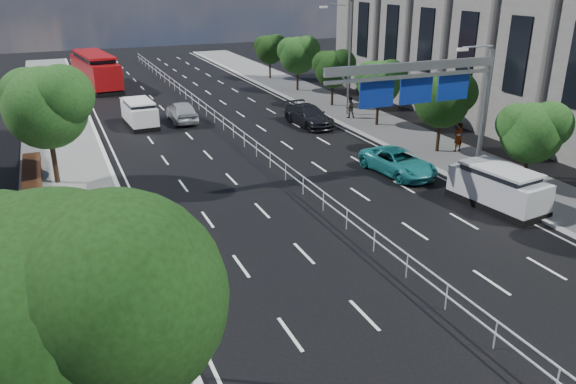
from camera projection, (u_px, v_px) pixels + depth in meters
ground at (431, 298)px, 20.42m from camera, size 160.00×160.00×0.00m
sidewalk_near at (103, 380)px, 16.18m from camera, size 5.00×140.00×0.14m
kerb_near at (188, 359)px, 17.09m from camera, size 0.25×140.00×0.15m
median_fence at (236, 133)px, 39.50m from camera, size 0.05×85.00×1.02m
hedge_near at (33, 299)px, 19.69m from camera, size 1.00×36.00×0.44m
toilet_sign at (111, 290)px, 15.33m from camera, size 1.62×0.18×4.34m
overhead_gantry at (430, 84)px, 29.46m from camera, size 10.24×0.38×7.45m
streetlight_far at (346, 52)px, 44.64m from camera, size 2.78×2.40×9.00m
civic_hall at (513, 36)px, 45.68m from camera, size 14.40×36.00×14.35m
near_tree_big at (60, 313)px, 10.17m from camera, size 5.72×5.33×7.71m
near_tree_back at (46, 103)px, 29.76m from camera, size 4.84×4.51×6.69m
far_tree_c at (533, 130)px, 29.28m from camera, size 3.52×3.28×4.94m
far_tree_d at (443, 97)px, 35.60m from camera, size 3.85×3.59×5.34m
far_tree_e at (380, 80)px, 42.07m from camera, size 3.63×3.38×5.13m
far_tree_f at (334, 67)px, 48.52m from camera, size 3.52×3.28×5.02m
far_tree_g at (298, 53)px, 54.85m from camera, size 3.96×3.69×5.45m
far_tree_h at (270, 48)px, 61.39m from camera, size 3.41×3.18×4.91m
white_minivan at (140, 113)px, 43.20m from camera, size 2.23×4.69×1.99m
red_bus at (95, 69)px, 57.78m from camera, size 4.17×11.83×3.46m
near_car_silver at (182, 111)px, 44.54m from camera, size 2.01×4.82×1.63m
near_car_dark at (82, 71)px, 63.13m from camera, size 1.82×5.01×1.64m
silver_minivan at (498, 188)px, 28.11m from camera, size 2.74×5.20×2.06m
parked_car_teal at (398, 162)px, 32.82m from camera, size 2.93×5.42×1.44m
parked_car_dark at (309, 116)px, 43.36m from camera, size 2.54×5.48×1.55m
pedestrian_a at (458, 137)px, 36.50m from camera, size 0.74×0.54×1.90m
pedestrian_b at (350, 107)px, 45.11m from camera, size 0.91×0.77×1.68m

